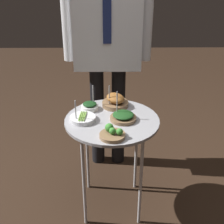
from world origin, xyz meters
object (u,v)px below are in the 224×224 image
Objects in this scene: serving_cart at (112,128)px; waiter_figure at (107,34)px; bowl_roast_far_rim at (115,101)px; bowl_asparagus_front_center at (83,118)px; bowl_broccoli_near_rim at (113,133)px; bowl_spinach_front_left at (123,117)px; bowl_spinach_front_right at (90,106)px.

serving_cart is 0.69m from waiter_figure.
serving_cart is at bearing -97.42° from bowl_roast_far_rim.
waiter_figure is at bearing 98.62° from bowl_roast_far_rim.
waiter_figure is (-0.03, 0.52, 0.45)m from serving_cart.
serving_cart is 0.21m from bowl_roast_far_rim.
waiter_figure is at bearing 93.04° from serving_cart.
bowl_broccoli_near_rim is at bearing -46.30° from bowl_asparagus_front_center.
bowl_asparagus_front_center is 0.67m from waiter_figure.
bowl_spinach_front_left is at bearing 71.15° from bowl_broccoli_near_rim.
bowl_spinach_front_right is 0.15m from bowl_asparagus_front_center.
bowl_spinach_front_left is 0.65m from waiter_figure.
serving_cart is at bearing -43.52° from bowl_spinach_front_right.
serving_cart is 3.87× the size of bowl_roast_far_rim.
bowl_spinach_front_right reaches higher than serving_cart.
bowl_broccoli_near_rim is at bearing -108.85° from bowl_spinach_front_left.
waiter_figure reaches higher than serving_cart.
bowl_asparagus_front_center reaches higher than bowl_broccoli_near_rim.
waiter_figure reaches higher than bowl_roast_far_rim.
waiter_figure is (-0.05, 0.34, 0.36)m from bowl_roast_far_rim.
bowl_roast_far_rim is (0.17, 0.05, 0.01)m from bowl_spinach_front_right.
bowl_spinach_front_left is at bearing -77.10° from bowl_roast_far_rim.
bowl_spinach_front_right is at bearing 113.07° from bowl_broccoli_near_rim.
bowl_spinach_front_right is 0.55m from waiter_figure.
bowl_roast_far_rim reaches higher than bowl_asparagus_front_center.
bowl_spinach_front_left is (0.07, -0.01, 0.08)m from serving_cart.
bowl_asparagus_front_center is at bearing -105.73° from waiter_figure.
bowl_roast_far_rim reaches higher than bowl_broccoli_near_rim.
bowl_broccoli_near_rim is (-0.07, -0.19, -0.00)m from bowl_spinach_front_left.
bowl_spinach_front_right is 0.17m from bowl_roast_far_rim.
serving_cart is at bearing -86.96° from waiter_figure.
bowl_spinach_front_left is 1.01× the size of bowl_roast_far_rim.
waiter_figure is (-0.10, 0.53, 0.37)m from bowl_spinach_front_left.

